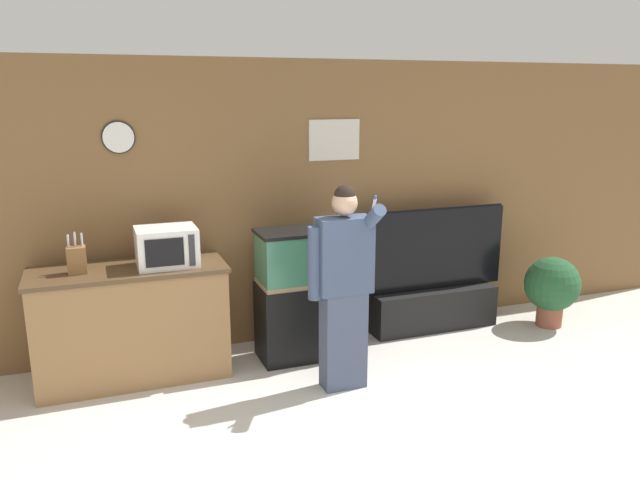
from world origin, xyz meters
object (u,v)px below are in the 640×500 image
(microwave, at_px, (167,247))
(aquarium_on_stand, at_px, (307,293))
(potted_plant, at_px, (552,286))
(person_standing, at_px, (343,285))
(knife_block, at_px, (77,259))
(counter_island, at_px, (132,323))
(tv_on_stand, at_px, (431,293))

(microwave, relative_size, aquarium_on_stand, 0.41)
(aquarium_on_stand, xyz_separation_m, potted_plant, (2.55, -0.17, -0.17))
(person_standing, height_order, potted_plant, person_standing)
(knife_block, bearing_deg, aquarium_on_stand, -1.64)
(counter_island, xyz_separation_m, microwave, (0.31, -0.04, 0.63))
(microwave, xyz_separation_m, knife_block, (-0.68, 0.02, -0.05))
(microwave, relative_size, knife_block, 1.51)
(tv_on_stand, bearing_deg, knife_block, -177.01)
(counter_island, distance_m, potted_plant, 4.05)
(counter_island, distance_m, knife_block, 0.69)
(knife_block, bearing_deg, tv_on_stand, 2.99)
(counter_island, height_order, potted_plant, counter_island)
(counter_island, xyz_separation_m, aquarium_on_stand, (1.49, -0.08, 0.11))
(knife_block, xyz_separation_m, aquarium_on_stand, (1.86, -0.05, -0.47))
(person_standing, bearing_deg, tv_on_stand, 34.12)
(knife_block, distance_m, potted_plant, 4.46)
(knife_block, xyz_separation_m, person_standing, (1.92, -0.74, -0.20))
(potted_plant, bearing_deg, person_standing, -168.27)
(microwave, bearing_deg, knife_block, 178.44)
(counter_island, relative_size, tv_on_stand, 0.99)
(potted_plant, bearing_deg, microwave, 176.91)
(aquarium_on_stand, bearing_deg, knife_block, 178.36)
(aquarium_on_stand, distance_m, person_standing, 0.74)
(microwave, distance_m, knife_block, 0.68)
(counter_island, bearing_deg, microwave, -7.35)
(tv_on_stand, bearing_deg, person_standing, -145.88)
(tv_on_stand, distance_m, person_standing, 1.69)
(knife_block, bearing_deg, potted_plant, -2.85)
(knife_block, height_order, tv_on_stand, knife_block)
(microwave, distance_m, potted_plant, 3.80)
(microwave, relative_size, potted_plant, 0.67)
(knife_block, relative_size, aquarium_on_stand, 0.27)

